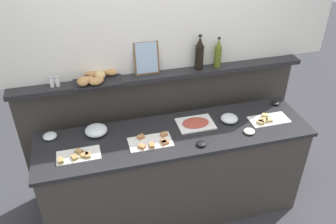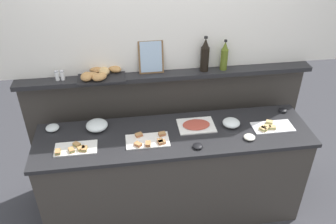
{
  "view_description": "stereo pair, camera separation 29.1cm",
  "coord_description": "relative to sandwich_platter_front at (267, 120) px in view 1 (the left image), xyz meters",
  "views": [
    {
      "loc": [
        -0.67,
        -2.26,
        2.72
      ],
      "look_at": [
        -0.04,
        0.1,
        1.09
      ],
      "focal_mm": 37.63,
      "sensor_mm": 36.0,
      "label": 1
    },
    {
      "loc": [
        -0.38,
        -2.32,
        2.72
      ],
      "look_at": [
        -0.04,
        0.1,
        1.09
      ],
      "focal_mm": 37.63,
      "sensor_mm": 36.0,
      "label": 2
    }
  ],
  "objects": [
    {
      "name": "pepper_shaker",
      "position": [
        -1.72,
        0.43,
        0.4
      ],
      "size": [
        0.03,
        0.03,
        0.09
      ],
      "color": "white",
      "rests_on": "back_ledge_unit"
    },
    {
      "name": "condiment_bowl_dark",
      "position": [
        -0.23,
        -0.12,
        0.01
      ],
      "size": [
        0.1,
        0.1,
        0.03
      ],
      "primitive_type": "ellipsoid",
      "color": "silver",
      "rests_on": "buffet_counter"
    },
    {
      "name": "ground_plane",
      "position": [
        -0.83,
        0.63,
        -0.94
      ],
      "size": [
        12.0,
        12.0,
        0.0
      ],
      "primitive_type": "plane",
      "color": "#38383D"
    },
    {
      "name": "condiment_bowl_cream",
      "position": [
        -0.68,
        -0.17,
        0.0
      ],
      "size": [
        0.08,
        0.08,
        0.03
      ],
      "primitive_type": "ellipsoid",
      "color": "black",
      "rests_on": "buffet_counter"
    },
    {
      "name": "sandwich_platter_side",
      "position": [
        -1.05,
        -0.04,
        0.0
      ],
      "size": [
        0.35,
        0.19,
        0.04
      ],
      "color": "white",
      "rests_on": "buffet_counter"
    },
    {
      "name": "framed_picture",
      "position": [
        -0.97,
        0.47,
        0.5
      ],
      "size": [
        0.22,
        0.07,
        0.29
      ],
      "color": "brown",
      "rests_on": "back_ledge_unit"
    },
    {
      "name": "glass_bowl_large",
      "position": [
        -0.33,
        0.08,
        0.02
      ],
      "size": [
        0.15,
        0.15,
        0.06
      ],
      "color": "silver",
      "rests_on": "buffet_counter"
    },
    {
      "name": "salt_shaker",
      "position": [
        -1.77,
        0.43,
        0.4
      ],
      "size": [
        0.03,
        0.03,
        0.09
      ],
      "color": "white",
      "rests_on": "back_ledge_unit"
    },
    {
      "name": "bread_basket",
      "position": [
        -1.42,
        0.44,
        0.39
      ],
      "size": [
        0.4,
        0.28,
        0.08
      ],
      "color": "black",
      "rests_on": "back_ledge_unit"
    },
    {
      "name": "glass_bowl_small",
      "position": [
        -1.85,
        0.23,
        0.01
      ],
      "size": [
        0.11,
        0.11,
        0.05
      ],
      "color": "silver",
      "rests_on": "buffet_counter"
    },
    {
      "name": "condiment_bowl_teal",
      "position": [
        0.21,
        0.23,
        0.0
      ],
      "size": [
        0.08,
        0.08,
        0.03
      ],
      "primitive_type": "ellipsoid",
      "color": "black",
      "rests_on": "buffet_counter"
    },
    {
      "name": "olive_oil_bottle",
      "position": [
        -0.33,
        0.44,
        0.48
      ],
      "size": [
        0.06,
        0.06,
        0.28
      ],
      "color": "#56661E",
      "rests_on": "back_ledge_unit"
    },
    {
      "name": "cold_cuts_platter",
      "position": [
        -0.63,
        0.12,
        -0.0
      ],
      "size": [
        0.32,
        0.23,
        0.02
      ],
      "color": "white",
      "rests_on": "buffet_counter"
    },
    {
      "name": "sandwich_platter_rear",
      "position": [
        -1.64,
        -0.06,
        0.0
      ],
      "size": [
        0.33,
        0.17,
        0.04
      ],
      "color": "white",
      "rests_on": "buffet_counter"
    },
    {
      "name": "back_ledge_unit",
      "position": [
        -0.83,
        0.51,
        -0.26
      ],
      "size": [
        2.62,
        0.22,
        1.3
      ],
      "color": "#3D3833",
      "rests_on": "ground_plane"
    },
    {
      "name": "wine_bottle_dark",
      "position": [
        -0.51,
        0.44,
        0.5
      ],
      "size": [
        0.08,
        0.08,
        0.32
      ],
      "color": "black",
      "rests_on": "back_ledge_unit"
    },
    {
      "name": "buffet_counter",
      "position": [
        -0.83,
        0.03,
        -0.48
      ],
      "size": [
        2.32,
        0.61,
        0.93
      ],
      "color": "#3D3833",
      "rests_on": "ground_plane"
    },
    {
      "name": "sandwich_platter_front",
      "position": [
        0.0,
        0.0,
        0.0
      ],
      "size": [
        0.35,
        0.17,
        0.04
      ],
      "color": "white",
      "rests_on": "buffet_counter"
    },
    {
      "name": "glass_bowl_medium",
      "position": [
        -1.47,
        0.2,
        0.02
      ],
      "size": [
        0.19,
        0.19,
        0.07
      ],
      "color": "silver",
      "rests_on": "buffet_counter"
    }
  ]
}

